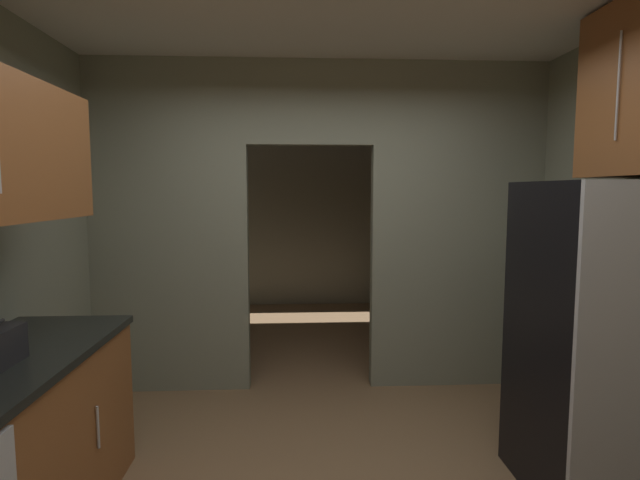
% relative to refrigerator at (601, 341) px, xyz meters
% --- Properties ---
extents(kitchen_partition, '(3.76, 0.12, 2.72)m').
position_rel_refrigerator_xyz_m(kitchen_partition, '(-1.42, 1.59, 0.59)').
color(kitchen_partition, gray).
rests_on(kitchen_partition, ground).
extents(adjoining_room_shell, '(3.76, 3.16, 2.72)m').
position_rel_refrigerator_xyz_m(adjoining_room_shell, '(-1.44, 3.72, 0.50)').
color(adjoining_room_shell, gray).
rests_on(adjoining_room_shell, ground).
extents(refrigerator, '(0.75, 0.80, 1.72)m').
position_rel_refrigerator_xyz_m(refrigerator, '(0.00, 0.00, 0.00)').
color(refrigerator, black).
rests_on(refrigerator, ground).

